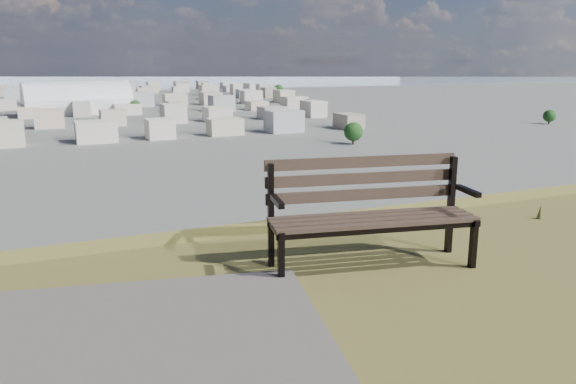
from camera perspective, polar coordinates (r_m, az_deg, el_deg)
name	(u,v)px	position (r m, az deg, el deg)	size (l,w,h in m)	color
park_bench	(369,206)	(5.33, 8.26, -1.43)	(2.00, 0.96, 1.00)	#3C2A23
arena	(78,104)	(315.62, -20.56, 8.38)	(54.85, 28.41, 22.18)	silver
city_blocks	(50,99)	(396.84, -23.06, 8.73)	(395.00, 361.00, 7.00)	beige
bay_water	(45,80)	(902.10, -23.46, 10.37)	(2400.00, 700.00, 0.12)	#9BB5C5
far_hills	(12,62)	(1405.81, -26.21, 11.77)	(2050.00, 340.00, 60.00)	#A3B0CA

